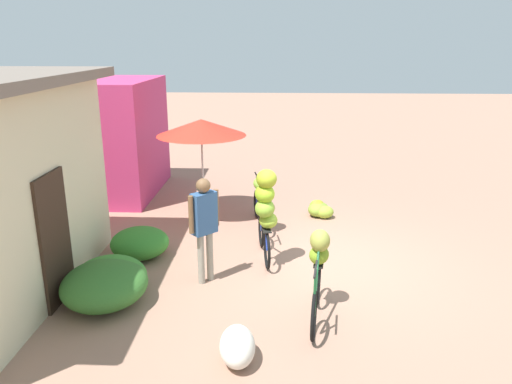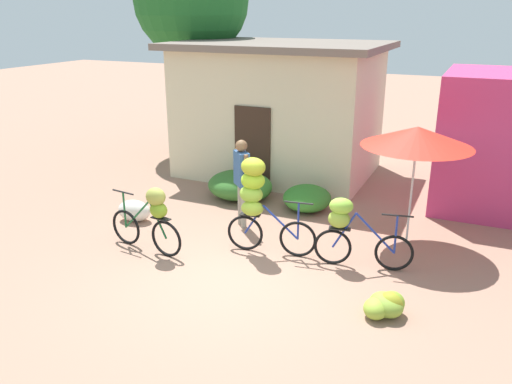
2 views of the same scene
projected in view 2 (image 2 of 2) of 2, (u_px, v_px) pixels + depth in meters
ground_plane at (233, 275)px, 8.42m from camera, size 60.00×60.00×0.00m
building_low at (280, 108)px, 13.35m from camera, size 5.21×3.83×3.34m
tree_behind_building at (191, 0)px, 14.66m from camera, size 3.28×3.28×6.03m
hedge_bush_front_left at (237, 185)px, 11.78m from camera, size 1.36×1.27×0.63m
hedge_bush_front_right at (249, 187)px, 11.68m from camera, size 1.04×1.11×0.60m
hedge_bush_mid at (307, 198)px, 11.09m from camera, size 1.03×1.06×0.54m
market_umbrella at (417, 137)px, 8.92m from camera, size 1.93×1.93×2.19m
bicycle_leftmost at (152, 216)px, 8.99m from camera, size 1.62×0.39×1.23m
bicycle_near_pile at (257, 196)px, 8.92m from camera, size 1.60×0.44×1.73m
bicycle_center_loaded at (350, 227)px, 8.52m from camera, size 1.61×0.41×1.18m
banana_pile_on_ground at (386, 305)px, 7.25m from camera, size 0.68×0.68×0.36m
produce_sack at (134, 211)px, 10.53m from camera, size 0.74×0.51×0.44m
person_vendor at (242, 174)px, 10.02m from camera, size 0.44×0.43×1.76m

